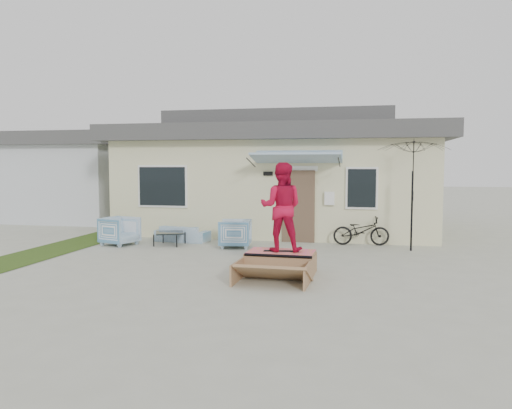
% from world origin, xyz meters
% --- Properties ---
extents(ground, '(90.00, 90.00, 0.00)m').
position_xyz_m(ground, '(0.00, 0.00, 0.00)').
color(ground, '#A4A694').
rests_on(ground, ground).
extents(grass_strip, '(1.40, 8.00, 0.01)m').
position_xyz_m(grass_strip, '(-5.20, 2.00, 0.00)').
color(grass_strip, '#2A4414').
rests_on(grass_strip, ground).
extents(house, '(10.80, 8.49, 4.10)m').
position_xyz_m(house, '(0.00, 7.99, 1.94)').
color(house, beige).
rests_on(house, ground).
extents(neighbor_house, '(8.60, 7.60, 3.50)m').
position_xyz_m(neighbor_house, '(-10.50, 10.00, 1.78)').
color(neighbor_house, '#B4B9C1').
rests_on(neighbor_house, ground).
extents(loveseat, '(1.63, 0.66, 0.62)m').
position_xyz_m(loveseat, '(-2.37, 3.91, 0.31)').
color(loveseat, teal).
rests_on(loveseat, ground).
extents(armchair_left, '(1.02, 1.06, 0.88)m').
position_xyz_m(armchair_left, '(-3.85, 2.89, 0.44)').
color(armchair_left, teal).
rests_on(armchair_left, ground).
extents(armchair_right, '(0.87, 0.92, 0.85)m').
position_xyz_m(armchair_right, '(-0.58, 3.16, 0.43)').
color(armchair_right, teal).
rests_on(armchair_right, ground).
extents(coffee_table, '(0.99, 0.99, 0.37)m').
position_xyz_m(coffee_table, '(-2.48, 3.18, 0.19)').
color(coffee_table, black).
rests_on(coffee_table, ground).
extents(bicycle, '(1.60, 0.69, 0.99)m').
position_xyz_m(bicycle, '(2.80, 4.27, 0.50)').
color(bicycle, black).
rests_on(bicycle, ground).
extents(patio_umbrella, '(2.24, 2.15, 2.20)m').
position_xyz_m(patio_umbrella, '(4.09, 3.60, 1.75)').
color(patio_umbrella, black).
rests_on(patio_umbrella, ground).
extents(skate_ramp, '(1.42, 1.86, 0.46)m').
position_xyz_m(skate_ramp, '(1.17, 0.14, 0.23)').
color(skate_ramp, '#8D6644').
rests_on(skate_ramp, ground).
extents(skateboard, '(0.74, 0.26, 0.05)m').
position_xyz_m(skateboard, '(1.18, 0.18, 0.48)').
color(skateboard, black).
rests_on(skateboard, skate_ramp).
extents(skater, '(0.92, 0.72, 1.83)m').
position_xyz_m(skater, '(1.18, 0.18, 1.42)').
color(skater, '#BB0D31').
rests_on(skater, skateboard).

